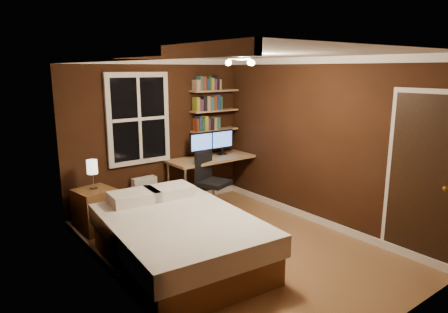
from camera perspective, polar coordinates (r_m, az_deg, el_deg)
floor at (r=5.41m, az=1.83°, el=-13.08°), size 4.20×4.20×0.00m
wall_back at (r=6.73m, az=-9.43°, el=3.03°), size 3.20×0.04×2.50m
wall_left at (r=4.21m, az=-15.25°, el=-2.90°), size 0.04×4.20×2.50m
wall_right at (r=6.12m, az=13.64°, el=1.91°), size 0.04×4.20×2.50m
ceiling at (r=4.89m, az=2.04°, el=14.41°), size 3.20×4.20×0.02m
window at (r=6.51m, az=-12.11°, el=5.27°), size 1.06×0.06×1.46m
door at (r=5.35m, az=26.38°, el=-3.03°), size 0.03×0.82×2.05m
door_knob at (r=5.20m, az=29.10°, el=-4.01°), size 0.06×0.06×0.06m
ceiling_fixture at (r=4.81m, az=2.80°, el=13.24°), size 0.44×0.44×0.18m
bookshelf_lower at (r=7.20m, az=-1.35°, el=3.80°), size 0.92×0.22×0.03m
books_row_lower at (r=7.18m, az=-1.36°, el=4.82°), size 0.48×0.16×0.23m
bookshelf_middle at (r=7.15m, az=-1.37°, el=6.57°), size 0.92×0.22×0.03m
books_row_middle at (r=7.14m, az=-1.37°, el=7.61°), size 0.48×0.16×0.23m
bookshelf_upper at (r=7.12m, az=-1.38°, el=9.37°), size 0.92×0.22×0.03m
books_row_upper at (r=7.12m, az=-1.39°, el=10.42°), size 0.54×0.16×0.23m
bed at (r=4.96m, az=-6.47°, el=-11.62°), size 1.75×2.31×0.74m
nightstand at (r=6.17m, az=-17.92°, el=-7.28°), size 0.58×0.58×0.63m
bedside_lamp at (r=6.02m, az=-18.26°, el=-2.50°), size 0.15×0.15×0.44m
radiator at (r=6.71m, az=-11.25°, el=-5.42°), size 0.40×0.14×0.60m
desk at (r=7.03m, az=-1.21°, el=-0.51°), size 1.72×0.64×0.82m
monitor_left at (r=6.90m, az=-3.27°, el=1.62°), size 0.47×0.12×0.44m
monitor_right at (r=7.16m, az=-0.30°, el=2.03°), size 0.47×0.12×0.44m
desk_lamp at (r=7.32m, az=4.82°, el=2.21°), size 0.14×0.32×0.44m
office_chair at (r=6.59m, az=-1.81°, el=-4.69°), size 0.59×0.59×1.02m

